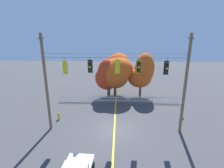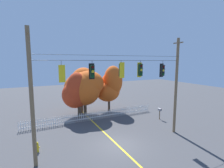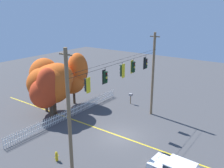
{
  "view_description": "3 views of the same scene",
  "coord_description": "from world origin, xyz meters",
  "px_view_note": "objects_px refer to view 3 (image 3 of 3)",
  "views": [
    {
      "loc": [
        0.39,
        -15.34,
        9.39
      ],
      "look_at": [
        -0.29,
        1.44,
        4.28
      ],
      "focal_mm": 28.3,
      "sensor_mm": 36.0,
      "label": 1
    },
    {
      "loc": [
        -6.37,
        -11.9,
        7.06
      ],
      "look_at": [
        0.24,
        1.67,
        5.03
      ],
      "focal_mm": 27.22,
      "sensor_mm": 36.0,
      "label": 2
    },
    {
      "loc": [
        -17.15,
        -11.5,
        11.62
      ],
      "look_at": [
        0.23,
        1.09,
        4.93
      ],
      "focal_mm": 39.25,
      "sensor_mm": 36.0,
      "label": 3
    }
  ],
  "objects_px": {
    "autumn_maple_mid": "(44,81)",
    "autumn_oak_far_east": "(53,81)",
    "fire_hydrant": "(57,156)",
    "traffic_signal_northbound_primary": "(87,85)",
    "autumn_maple_near_fence": "(46,90)",
    "roadside_mailbox": "(131,95)",
    "traffic_signal_westbound_side": "(105,77)",
    "traffic_signal_southbound_primary": "(133,67)",
    "traffic_signal_northbound_secondary": "(122,71)",
    "autumn_maple_far_west": "(75,76)",
    "traffic_signal_eastbound_side": "(146,63)"
  },
  "relations": [
    {
      "from": "traffic_signal_northbound_primary",
      "to": "traffic_signal_eastbound_side",
      "type": "height_order",
      "value": "same"
    },
    {
      "from": "traffic_signal_eastbound_side",
      "to": "autumn_oak_far_east",
      "type": "distance_m",
      "value": 10.3
    },
    {
      "from": "traffic_signal_southbound_primary",
      "to": "fire_hydrant",
      "type": "xyz_separation_m",
      "value": [
        -8.26,
        1.87,
        -5.93
      ]
    },
    {
      "from": "traffic_signal_westbound_side",
      "to": "traffic_signal_eastbound_side",
      "type": "height_order",
      "value": "same"
    },
    {
      "from": "traffic_signal_southbound_primary",
      "to": "traffic_signal_eastbound_side",
      "type": "distance_m",
      "value": 2.44
    },
    {
      "from": "traffic_signal_southbound_primary",
      "to": "roadside_mailbox",
      "type": "xyz_separation_m",
      "value": [
        5.52,
        3.54,
        -5.2
      ]
    },
    {
      "from": "traffic_signal_southbound_primary",
      "to": "traffic_signal_eastbound_side",
      "type": "relative_size",
      "value": 0.94
    },
    {
      "from": "traffic_signal_southbound_primary",
      "to": "autumn_oak_far_east",
      "type": "xyz_separation_m",
      "value": [
        -2.07,
        8.95,
        -2.49
      ]
    },
    {
      "from": "autumn_oak_far_east",
      "to": "traffic_signal_westbound_side",
      "type": "bearing_deg",
      "value": -104.03
    },
    {
      "from": "autumn_maple_near_fence",
      "to": "fire_hydrant",
      "type": "height_order",
      "value": "autumn_maple_near_fence"
    },
    {
      "from": "autumn_oak_far_east",
      "to": "fire_hydrant",
      "type": "xyz_separation_m",
      "value": [
        -6.19,
        -7.08,
        -3.44
      ]
    },
    {
      "from": "autumn_maple_far_west",
      "to": "traffic_signal_eastbound_side",
      "type": "bearing_deg",
      "value": -85.14
    },
    {
      "from": "traffic_signal_westbound_side",
      "to": "traffic_signal_southbound_primary",
      "type": "height_order",
      "value": "same"
    },
    {
      "from": "autumn_oak_far_east",
      "to": "traffic_signal_southbound_primary",
      "type": "bearing_deg",
      "value": -76.98
    },
    {
      "from": "fire_hydrant",
      "to": "traffic_signal_northbound_primary",
      "type": "bearing_deg",
      "value": -47.0
    },
    {
      "from": "autumn_maple_mid",
      "to": "roadside_mailbox",
      "type": "height_order",
      "value": "autumn_maple_mid"
    },
    {
      "from": "traffic_signal_northbound_secondary",
      "to": "traffic_signal_eastbound_side",
      "type": "height_order",
      "value": "same"
    },
    {
      "from": "traffic_signal_westbound_side",
      "to": "autumn_maple_mid",
      "type": "height_order",
      "value": "traffic_signal_westbound_side"
    },
    {
      "from": "autumn_maple_mid",
      "to": "traffic_signal_eastbound_side",
      "type": "bearing_deg",
      "value": -65.44
    },
    {
      "from": "traffic_signal_eastbound_side",
      "to": "traffic_signal_northbound_primary",
      "type": "bearing_deg",
      "value": -179.88
    },
    {
      "from": "traffic_signal_southbound_primary",
      "to": "roadside_mailbox",
      "type": "height_order",
      "value": "traffic_signal_southbound_primary"
    },
    {
      "from": "traffic_signal_eastbound_side",
      "to": "autumn_oak_far_east",
      "type": "height_order",
      "value": "traffic_signal_eastbound_side"
    },
    {
      "from": "autumn_maple_near_fence",
      "to": "roadside_mailbox",
      "type": "xyz_separation_m",
      "value": [
        8.93,
        -5.1,
        -2.09
      ]
    },
    {
      "from": "traffic_signal_northbound_secondary",
      "to": "roadside_mailbox",
      "type": "distance_m",
      "value": 9.71
    },
    {
      "from": "traffic_signal_eastbound_side",
      "to": "roadside_mailbox",
      "type": "bearing_deg",
      "value": 48.98
    },
    {
      "from": "traffic_signal_northbound_primary",
      "to": "autumn_maple_far_west",
      "type": "height_order",
      "value": "traffic_signal_northbound_primary"
    },
    {
      "from": "traffic_signal_northbound_secondary",
      "to": "roadside_mailbox",
      "type": "height_order",
      "value": "traffic_signal_northbound_secondary"
    },
    {
      "from": "traffic_signal_northbound_secondary",
      "to": "fire_hydrant",
      "type": "bearing_deg",
      "value": 163.57
    },
    {
      "from": "autumn_maple_far_west",
      "to": "traffic_signal_northbound_secondary",
      "type": "bearing_deg",
      "value": -110.51
    },
    {
      "from": "autumn_maple_far_west",
      "to": "fire_hydrant",
      "type": "xyz_separation_m",
      "value": [
        -9.91,
        -7.48,
        -3.22
      ]
    },
    {
      "from": "traffic_signal_northbound_primary",
      "to": "traffic_signal_westbound_side",
      "type": "height_order",
      "value": "same"
    },
    {
      "from": "autumn_oak_far_east",
      "to": "autumn_maple_near_fence",
      "type": "bearing_deg",
      "value": -166.98
    },
    {
      "from": "traffic_signal_southbound_primary",
      "to": "autumn_maple_far_west",
      "type": "height_order",
      "value": "traffic_signal_southbound_primary"
    },
    {
      "from": "traffic_signal_northbound_secondary",
      "to": "autumn_oak_far_east",
      "type": "xyz_separation_m",
      "value": [
        -0.21,
        8.97,
        -2.52
      ]
    },
    {
      "from": "autumn_maple_mid",
      "to": "autumn_oak_far_east",
      "type": "bearing_deg",
      "value": -81.89
    },
    {
      "from": "autumn_maple_mid",
      "to": "traffic_signal_northbound_secondary",
      "type": "bearing_deg",
      "value": -87.77
    },
    {
      "from": "traffic_signal_northbound_secondary",
      "to": "autumn_maple_mid",
      "type": "xyz_separation_m",
      "value": [
        -0.4,
        10.31,
        -2.62
      ]
    },
    {
      "from": "traffic_signal_northbound_primary",
      "to": "autumn_maple_mid",
      "type": "xyz_separation_m",
      "value": [
        4.24,
        10.31,
        -2.49
      ]
    },
    {
      "from": "traffic_signal_southbound_primary",
      "to": "traffic_signal_northbound_primary",
      "type": "bearing_deg",
      "value": -179.83
    },
    {
      "from": "autumn_maple_near_fence",
      "to": "autumn_oak_far_east",
      "type": "relative_size",
      "value": 0.98
    },
    {
      "from": "traffic_signal_eastbound_side",
      "to": "roadside_mailbox",
      "type": "xyz_separation_m",
      "value": [
        3.08,
        3.54,
        -5.1
      ]
    },
    {
      "from": "autumn_maple_near_fence",
      "to": "autumn_oak_far_east",
      "type": "xyz_separation_m",
      "value": [
        1.34,
        0.31,
        0.62
      ]
    },
    {
      "from": "autumn_maple_near_fence",
      "to": "autumn_oak_far_east",
      "type": "bearing_deg",
      "value": 13.02
    },
    {
      "from": "traffic_signal_southbound_primary",
      "to": "autumn_maple_mid",
      "type": "bearing_deg",
      "value": 102.39
    },
    {
      "from": "autumn_maple_mid",
      "to": "autumn_maple_far_west",
      "type": "height_order",
      "value": "autumn_maple_far_west"
    },
    {
      "from": "autumn_maple_mid",
      "to": "roadside_mailbox",
      "type": "relative_size",
      "value": 4.46
    },
    {
      "from": "autumn_maple_mid",
      "to": "autumn_maple_near_fence",
      "type": "bearing_deg",
      "value": -124.77
    },
    {
      "from": "traffic_signal_eastbound_side",
      "to": "fire_hydrant",
      "type": "xyz_separation_m",
      "value": [
        -10.71,
        1.87,
        -5.83
      ]
    },
    {
      "from": "autumn_maple_far_west",
      "to": "fire_hydrant",
      "type": "bearing_deg",
      "value": -142.94
    },
    {
      "from": "autumn_maple_far_west",
      "to": "autumn_maple_mid",
      "type": "bearing_deg",
      "value": 166.5
    }
  ]
}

